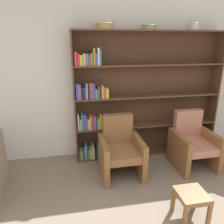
% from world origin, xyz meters
% --- Properties ---
extents(wall_back, '(12.00, 0.06, 2.75)m').
position_xyz_m(wall_back, '(0.00, 2.91, 1.38)').
color(wall_back, silver).
rests_on(wall_back, ground).
extents(bookshelf, '(2.60, 0.30, 2.20)m').
position_xyz_m(bookshelf, '(0.28, 2.75, 1.07)').
color(bookshelf, brown).
rests_on(bookshelf, ground).
extents(bowl_cream, '(0.27, 0.27, 0.10)m').
position_xyz_m(bowl_cream, '(-0.26, 2.72, 2.25)').
color(bowl_cream, tan).
rests_on(bowl_cream, bookshelf).
extents(bowl_terracotta, '(0.23, 0.23, 0.08)m').
position_xyz_m(bowl_terracotta, '(0.45, 2.72, 2.24)').
color(bowl_terracotta, gray).
rests_on(bowl_terracotta, bookshelf).
extents(bowl_copper, '(0.17, 0.17, 0.12)m').
position_xyz_m(bowl_copper, '(1.25, 2.72, 2.26)').
color(bowl_copper, silver).
rests_on(bowl_copper, bookshelf).
extents(armchair_leather, '(0.65, 0.69, 0.92)m').
position_xyz_m(armchair_leather, '(-0.12, 2.16, 0.39)').
color(armchair_leather, brown).
rests_on(armchair_leather, ground).
extents(armchair_cushioned, '(0.65, 0.69, 0.92)m').
position_xyz_m(armchair_cushioned, '(1.12, 2.16, 0.39)').
color(armchair_cushioned, brown).
rests_on(armchair_cushioned, ground).
extents(footstool, '(0.34, 0.34, 0.36)m').
position_xyz_m(footstool, '(0.48, 1.05, 0.29)').
color(footstool, brown).
rests_on(footstool, ground).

